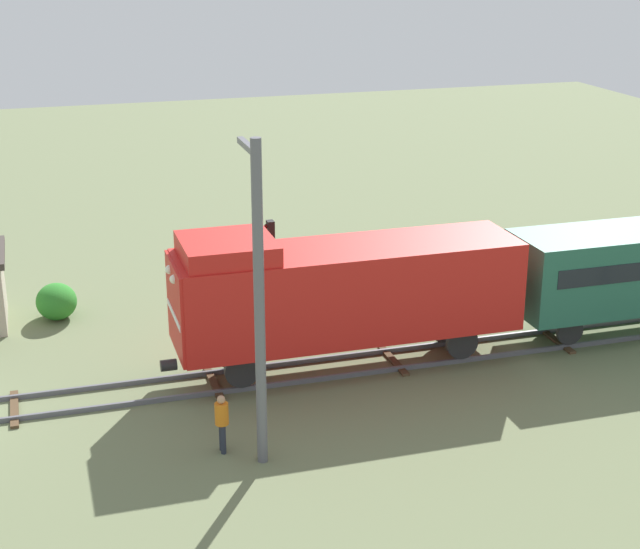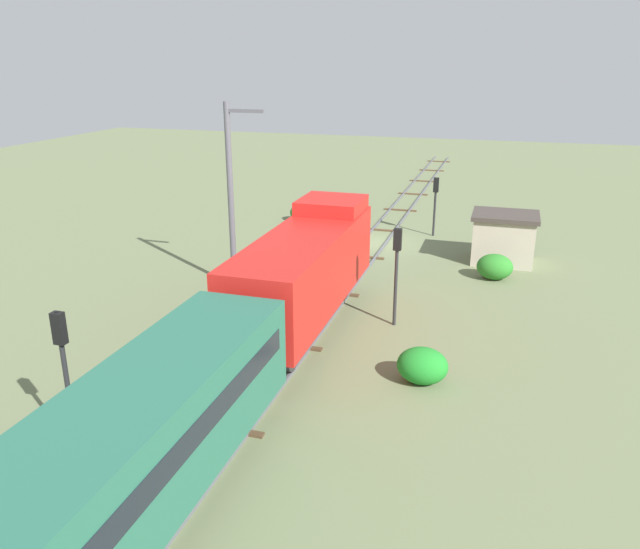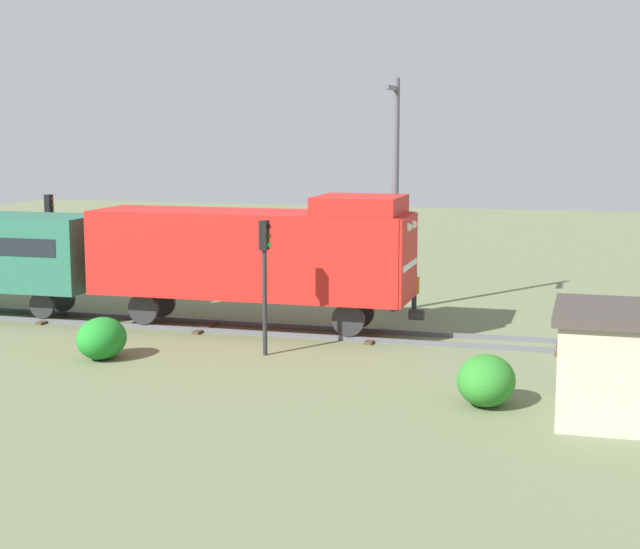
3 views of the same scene
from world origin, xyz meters
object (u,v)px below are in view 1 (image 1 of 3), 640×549
Objects in this scene: traffic_signal_mid at (271,256)px; worker_by_signal at (222,419)px; catenary_mast at (259,299)px; locomotive at (342,289)px.

traffic_signal_mid is 2.47× the size of worker_by_signal.
worker_by_signal is at bearing -23.50° from traffic_signal_mid.
traffic_signal_mid is 8.85m from catenary_mast.
catenary_mast reaches higher than traffic_signal_mid.
locomotive is 6.82× the size of worker_by_signal.
catenary_mast is at bearing -15.89° from traffic_signal_mid.
worker_by_signal is (7.60, -3.30, -1.92)m from traffic_signal_mid.
catenary_mast is (4.94, -3.86, 1.89)m from locomotive.
traffic_signal_mid is at bearing -156.44° from locomotive.
catenary_mast is (8.34, -2.38, 1.75)m from traffic_signal_mid.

